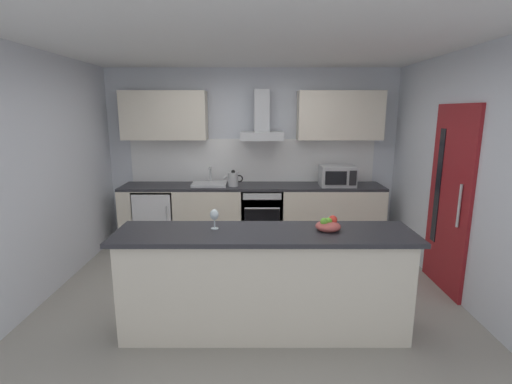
{
  "coord_description": "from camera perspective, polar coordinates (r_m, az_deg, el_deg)",
  "views": [
    {
      "loc": [
        0.06,
        -3.81,
        1.97
      ],
      "look_at": [
        0.04,
        0.46,
        1.05
      ],
      "focal_mm": 26.37,
      "sensor_mm": 36.0,
      "label": 1
    }
  ],
  "objects": [
    {
      "name": "backsplash_tile",
      "position": [
        5.81,
        -0.33,
        4.82
      ],
      "size": [
        3.72,
        0.02,
        0.66
      ],
      "primitive_type": "cube",
      "color": "white"
    },
    {
      "name": "wall_right",
      "position": [
        4.45,
        29.76,
        1.86
      ],
      "size": [
        0.12,
        4.92,
        2.6
      ],
      "primitive_type": "cube",
      "color": "silver",
      "rests_on": "ground"
    },
    {
      "name": "microwave",
      "position": [
        5.6,
        12.46,
        2.4
      ],
      "size": [
        0.5,
        0.38,
        0.3
      ],
      "color": "#B7BABC",
      "rests_on": "counter_back"
    },
    {
      "name": "oven",
      "position": [
        5.63,
        1.1,
        -3.41
      ],
      "size": [
        0.6,
        0.62,
        0.8
      ],
      "color": "slate",
      "rests_on": "ground"
    },
    {
      "name": "refrigerator",
      "position": [
        5.83,
        -14.55,
        -3.63
      ],
      "size": [
        0.58,
        0.6,
        0.85
      ],
      "color": "white",
      "rests_on": "ground"
    },
    {
      "name": "side_door",
      "position": [
        4.62,
        27.5,
        -1.03
      ],
      "size": [
        0.08,
        0.85,
        2.05
      ],
      "color": "maroon",
      "rests_on": "ground"
    },
    {
      "name": "wall_back",
      "position": [
        5.87,
        -0.33,
        5.59
      ],
      "size": [
        5.38,
        0.12,
        2.6
      ],
      "primitive_type": "cube",
      "color": "silver",
      "rests_on": "ground"
    },
    {
      "name": "wall_left",
      "position": [
        4.51,
        -30.56,
        1.89
      ],
      "size": [
        0.12,
        4.92,
        2.6
      ],
      "primitive_type": "cube",
      "color": "silver",
      "rests_on": "ground"
    },
    {
      "name": "ground",
      "position": [
        4.3,
        -0.57,
        -15.3
      ],
      "size": [
        5.38,
        4.92,
        0.02
      ],
      "primitive_type": "cube",
      "color": "gray"
    },
    {
      "name": "upper_cabinets",
      "position": [
        5.6,
        -0.36,
        11.53
      ],
      "size": [
        3.8,
        0.32,
        0.7
      ],
      "color": "beige"
    },
    {
      "name": "kettle",
      "position": [
        5.49,
        -3.25,
        1.99
      ],
      "size": [
        0.29,
        0.15,
        0.24
      ],
      "color": "#B7BABC",
      "rests_on": "counter_back"
    },
    {
      "name": "range_hood",
      "position": [
        5.56,
        1.14,
        10.25
      ],
      "size": [
        0.62,
        0.45,
        0.72
      ],
      "color": "#B7BABC"
    },
    {
      "name": "counter_island",
      "position": [
        3.44,
        1.49,
        -13.48
      ],
      "size": [
        2.6,
        0.64,
        0.95
      ],
      "color": "beige",
      "rests_on": "ground"
    },
    {
      "name": "sink",
      "position": [
        5.58,
        -6.82,
        1.29
      ],
      "size": [
        0.5,
        0.4,
        0.26
      ],
      "color": "silver",
      "rests_on": "counter_back"
    },
    {
      "name": "ceiling",
      "position": [
        3.87,
        -0.65,
        21.66
      ],
      "size": [
        5.38,
        4.92,
        0.02
      ],
      "primitive_type": "cube",
      "color": "white"
    },
    {
      "name": "counter_back",
      "position": [
        5.66,
        -0.35,
        -3.44
      ],
      "size": [
        3.85,
        0.6,
        0.9
      ],
      "color": "beige",
      "rests_on": "ground"
    },
    {
      "name": "fruit_bowl",
      "position": [
        3.35,
        11.13,
        -4.98
      ],
      "size": [
        0.22,
        0.22,
        0.13
      ],
      "color": "#B24C47",
      "rests_on": "counter_island"
    },
    {
      "name": "wine_glass",
      "position": [
        3.33,
        -6.12,
        -3.53
      ],
      "size": [
        0.08,
        0.08,
        0.18
      ],
      "color": "silver",
      "rests_on": "counter_island"
    }
  ]
}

